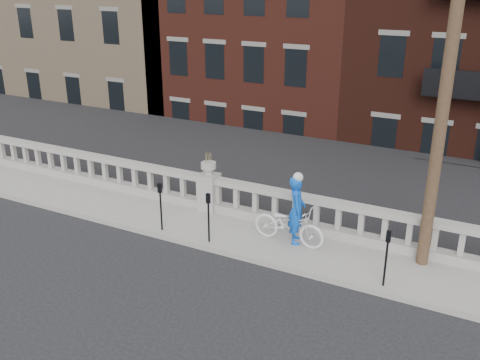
# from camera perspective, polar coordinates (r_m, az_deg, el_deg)

# --- Properties ---
(ground) EXTENTS (120.00, 120.00, 0.00)m
(ground) POSITION_cam_1_polar(r_m,az_deg,el_deg) (13.23, -12.16, -9.85)
(ground) COLOR black
(ground) RESTS_ON ground
(sidewalk) EXTENTS (32.00, 2.20, 0.15)m
(sidewalk) POSITION_cam_1_polar(r_m,az_deg,el_deg) (15.31, -5.09, -4.63)
(sidewalk) COLOR gray
(sidewalk) RESTS_ON ground
(balustrade) EXTENTS (28.00, 0.34, 1.03)m
(balustrade) POSITION_cam_1_polar(r_m,az_deg,el_deg) (15.81, -3.31, -1.47)
(balustrade) COLOR gray
(balustrade) RESTS_ON sidewalk
(planter_pedestal) EXTENTS (0.55, 0.55, 1.76)m
(planter_pedestal) POSITION_cam_1_polar(r_m,az_deg,el_deg) (15.74, -3.33, -0.83)
(planter_pedestal) COLOR gray
(planter_pedestal) RESTS_ON sidewalk
(lower_level) EXTENTS (80.00, 44.00, 20.80)m
(lower_level) POSITION_cam_1_polar(r_m,az_deg,el_deg) (32.60, 15.43, 13.20)
(lower_level) COLOR #605E59
(lower_level) RESTS_ON ground
(utility_pole) EXTENTS (1.60, 0.28, 10.00)m
(utility_pole) POSITION_cam_1_polar(r_m,az_deg,el_deg) (12.30, 21.61, 12.84)
(utility_pole) COLOR #422D1E
(utility_pole) RESTS_ON sidewalk
(parking_meter_a) EXTENTS (0.10, 0.09, 1.36)m
(parking_meter_a) POSITION_cam_1_polar(r_m,az_deg,el_deg) (14.52, -8.48, -2.27)
(parking_meter_a) COLOR black
(parking_meter_a) RESTS_ON sidewalk
(parking_meter_b) EXTENTS (0.10, 0.09, 1.36)m
(parking_meter_b) POSITION_cam_1_polar(r_m,az_deg,el_deg) (13.75, -3.39, -3.44)
(parking_meter_b) COLOR black
(parking_meter_b) RESTS_ON sidewalk
(parking_meter_c) EXTENTS (0.10, 0.09, 1.36)m
(parking_meter_c) POSITION_cam_1_polar(r_m,az_deg,el_deg) (12.27, 15.39, -7.43)
(parking_meter_c) COLOR black
(parking_meter_c) RESTS_ON sidewalk
(bicycle) EXTENTS (1.99, 0.78, 1.03)m
(bicycle) POSITION_cam_1_polar(r_m,az_deg,el_deg) (13.90, 5.23, -4.73)
(bicycle) COLOR silver
(bicycle) RESTS_ON sidewalk
(cyclist) EXTENTS (0.65, 0.78, 1.82)m
(cyclist) POSITION_cam_1_polar(r_m,az_deg,el_deg) (13.79, 6.07, -3.17)
(cyclist) COLOR blue
(cyclist) RESTS_ON sidewalk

